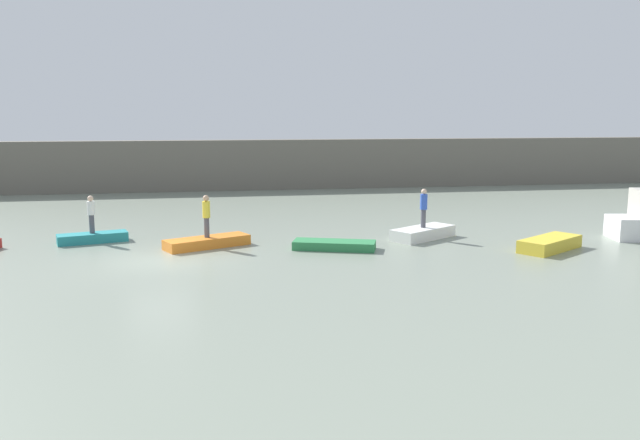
# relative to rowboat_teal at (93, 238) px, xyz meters

# --- Properties ---
(ground_plane) EXTENTS (120.00, 120.00, 0.00)m
(ground_plane) POSITION_rel_rowboat_teal_xyz_m (3.13, -4.21, -0.21)
(ground_plane) COLOR gray
(embankment_wall) EXTENTS (80.00, 1.20, 3.64)m
(embankment_wall) POSITION_rel_rowboat_teal_xyz_m (3.13, 18.68, 1.61)
(embankment_wall) COLOR #666056
(embankment_wall) RESTS_ON ground_plane
(rowboat_teal) EXTENTS (3.06, 1.66, 0.42)m
(rowboat_teal) POSITION_rel_rowboat_teal_xyz_m (0.00, 0.00, 0.00)
(rowboat_teal) COLOR teal
(rowboat_teal) RESTS_ON ground_plane
(rowboat_orange) EXTENTS (3.71, 2.53, 0.43)m
(rowboat_orange) POSITION_rel_rowboat_teal_xyz_m (4.93, -1.88, 0.01)
(rowboat_orange) COLOR orange
(rowboat_orange) RESTS_ON ground_plane
(rowboat_green) EXTENTS (3.56, 2.13, 0.36)m
(rowboat_green) POSITION_rel_rowboat_teal_xyz_m (10.14, -3.21, -0.03)
(rowboat_green) COLOR #2D7F47
(rowboat_green) RESTS_ON ground_plane
(rowboat_white) EXTENTS (3.36, 2.79, 0.51)m
(rowboat_white) POSITION_rel_rowboat_teal_xyz_m (14.51, -1.59, 0.05)
(rowboat_white) COLOR white
(rowboat_white) RESTS_ON ground_plane
(rowboat_yellow) EXTENTS (3.33, 2.77, 0.52)m
(rowboat_yellow) POSITION_rel_rowboat_teal_xyz_m (18.87, -4.85, 0.05)
(rowboat_yellow) COLOR gold
(rowboat_yellow) RESTS_ON ground_plane
(person_yellow_shirt) EXTENTS (0.32, 0.32, 1.79)m
(person_yellow_shirt) POSITION_rel_rowboat_teal_xyz_m (4.93, -1.88, 1.22)
(person_yellow_shirt) COLOR #4C4C56
(person_yellow_shirt) RESTS_ON rowboat_orange
(person_white_shirt) EXTENTS (0.32, 0.32, 1.65)m
(person_white_shirt) POSITION_rel_rowboat_teal_xyz_m (0.00, -0.00, 1.13)
(person_white_shirt) COLOR #4C4C56
(person_white_shirt) RESTS_ON rowboat_teal
(person_blue_shirt) EXTENTS (0.32, 0.32, 1.74)m
(person_blue_shirt) POSITION_rel_rowboat_teal_xyz_m (14.51, -1.59, 1.28)
(person_blue_shirt) COLOR #4C4C56
(person_blue_shirt) RESTS_ON rowboat_white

